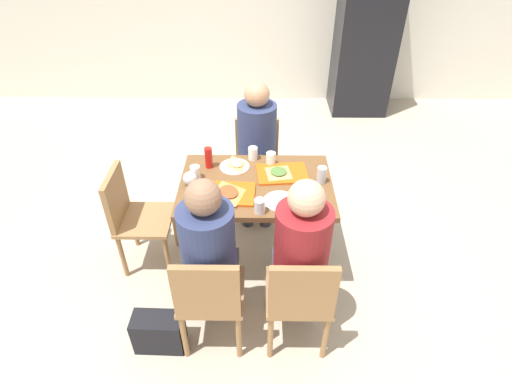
{
  "coord_description": "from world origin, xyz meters",
  "views": [
    {
      "loc": [
        0.02,
        -2.31,
        2.44
      ],
      "look_at": [
        0.0,
        0.0,
        0.69
      ],
      "focal_mm": 28.54,
      "sensor_mm": 36.0,
      "label": 1
    }
  ],
  "objects_px": {
    "chair_near_right": "(300,296)",
    "condiment_bottle": "(209,158)",
    "chair_far_side": "(257,159)",
    "person_in_red": "(209,249)",
    "tray_red_near": "(228,193)",
    "person_in_brown_jacket": "(301,250)",
    "main_table": "(256,196)",
    "chair_near_left": "(210,296)",
    "pizza_slice_c": "(236,163)",
    "plastic_cup_b": "(260,206)",
    "soda_can": "(322,175)",
    "foil_bundle": "(190,179)",
    "drink_fridge": "(366,37)",
    "plastic_cup_d": "(271,159)",
    "person_far_side": "(257,143)",
    "paper_plate_center": "(235,167)",
    "pizza_slice_a": "(229,192)",
    "pizza_slice_b": "(279,172)",
    "paper_plate_near_edge": "(280,201)",
    "plastic_cup_c": "(195,173)",
    "tray_red_far": "(282,173)",
    "chair_left_end": "(133,213)",
    "handbag": "(159,332)",
    "plastic_cup_a": "(253,153)"
  },
  "relations": [
    {
      "from": "paper_plate_center",
      "to": "pizza_slice_a",
      "type": "distance_m",
      "value": 0.35
    },
    {
      "from": "plastic_cup_a",
      "to": "foil_bundle",
      "type": "relative_size",
      "value": 1.0
    },
    {
      "from": "main_table",
      "to": "soda_can",
      "type": "distance_m",
      "value": 0.49
    },
    {
      "from": "paper_plate_near_edge",
      "to": "handbag",
      "type": "bearing_deg",
      "value": -143.92
    },
    {
      "from": "person_in_brown_jacket",
      "to": "tray_red_near",
      "type": "relative_size",
      "value": 3.47
    },
    {
      "from": "soda_can",
      "to": "plastic_cup_a",
      "type": "bearing_deg",
      "value": 148.31
    },
    {
      "from": "chair_left_end",
      "to": "person_in_red",
      "type": "distance_m",
      "value": 0.93
    },
    {
      "from": "pizza_slice_a",
      "to": "pizza_slice_b",
      "type": "bearing_deg",
      "value": 35.49
    },
    {
      "from": "chair_near_left",
      "to": "person_in_brown_jacket",
      "type": "xyz_separation_m",
      "value": [
        0.54,
        0.14,
        0.25
      ]
    },
    {
      "from": "person_far_side",
      "to": "plastic_cup_d",
      "type": "xyz_separation_m",
      "value": [
        0.11,
        -0.37,
        0.09
      ]
    },
    {
      "from": "tray_red_near",
      "to": "plastic_cup_a",
      "type": "relative_size",
      "value": 3.6
    },
    {
      "from": "tray_red_near",
      "to": "chair_near_right",
      "type": "bearing_deg",
      "value": -53.97
    },
    {
      "from": "main_table",
      "to": "chair_near_left",
      "type": "height_order",
      "value": "chair_near_left"
    },
    {
      "from": "plastic_cup_c",
      "to": "drink_fridge",
      "type": "distance_m",
      "value": 3.3
    },
    {
      "from": "tray_red_far",
      "to": "drink_fridge",
      "type": "xyz_separation_m",
      "value": [
        1.13,
        2.74,
        0.17
      ]
    },
    {
      "from": "tray_red_far",
      "to": "pizza_slice_c",
      "type": "height_order",
      "value": "pizza_slice_c"
    },
    {
      "from": "chair_far_side",
      "to": "pizza_slice_a",
      "type": "distance_m",
      "value": 0.96
    },
    {
      "from": "chair_near_right",
      "to": "tray_red_near",
      "type": "bearing_deg",
      "value": 126.03
    },
    {
      "from": "plastic_cup_b",
      "to": "soda_can",
      "type": "xyz_separation_m",
      "value": [
        0.43,
        0.33,
        0.01
      ]
    },
    {
      "from": "pizza_slice_c",
      "to": "condiment_bottle",
      "type": "height_order",
      "value": "condiment_bottle"
    },
    {
      "from": "plastic_cup_d",
      "to": "soda_can",
      "type": "height_order",
      "value": "soda_can"
    },
    {
      "from": "person_far_side",
      "to": "pizza_slice_a",
      "type": "distance_m",
      "value": 0.78
    },
    {
      "from": "main_table",
      "to": "chair_left_end",
      "type": "distance_m",
      "value": 0.93
    },
    {
      "from": "pizza_slice_b",
      "to": "plastic_cup_a",
      "type": "relative_size",
      "value": 2.39
    },
    {
      "from": "chair_near_right",
      "to": "chair_far_side",
      "type": "distance_m",
      "value": 1.54
    },
    {
      "from": "tray_red_far",
      "to": "condiment_bottle",
      "type": "xyz_separation_m",
      "value": [
        -0.54,
        0.09,
        0.07
      ]
    },
    {
      "from": "tray_red_far",
      "to": "drink_fridge",
      "type": "bearing_deg",
      "value": 67.49
    },
    {
      "from": "paper_plate_near_edge",
      "to": "soda_can",
      "type": "height_order",
      "value": "soda_can"
    },
    {
      "from": "pizza_slice_a",
      "to": "soda_can",
      "type": "height_order",
      "value": "soda_can"
    },
    {
      "from": "paper_plate_near_edge",
      "to": "plastic_cup_c",
      "type": "relative_size",
      "value": 2.2
    },
    {
      "from": "chair_near_right",
      "to": "condiment_bottle",
      "type": "xyz_separation_m",
      "value": [
        -0.62,
        0.96,
        0.36
      ]
    },
    {
      "from": "chair_left_end",
      "to": "pizza_slice_c",
      "type": "distance_m",
      "value": 0.86
    },
    {
      "from": "foil_bundle",
      "to": "drink_fridge",
      "type": "xyz_separation_m",
      "value": [
        1.78,
        2.87,
        0.13
      ]
    },
    {
      "from": "plastic_cup_d",
      "to": "condiment_bottle",
      "type": "bearing_deg",
      "value": -175.33
    },
    {
      "from": "person_far_side",
      "to": "foil_bundle",
      "type": "height_order",
      "value": "person_far_side"
    },
    {
      "from": "pizza_slice_a",
      "to": "paper_plate_near_edge",
      "type": "bearing_deg",
      "value": -10.66
    },
    {
      "from": "pizza_slice_c",
      "to": "condiment_bottle",
      "type": "relative_size",
      "value": 1.33
    },
    {
      "from": "person_in_red",
      "to": "condiment_bottle",
      "type": "height_order",
      "value": "person_in_red"
    },
    {
      "from": "pizza_slice_b",
      "to": "plastic_cup_c",
      "type": "bearing_deg",
      "value": -175.23
    },
    {
      "from": "chair_near_right",
      "to": "soda_can",
      "type": "xyz_separation_m",
      "value": [
        0.19,
        0.77,
        0.34
      ]
    },
    {
      "from": "person_in_brown_jacket",
      "to": "tray_red_far",
      "type": "relative_size",
      "value": 3.47
    },
    {
      "from": "main_table",
      "to": "chair_left_end",
      "type": "height_order",
      "value": "chair_left_end"
    },
    {
      "from": "handbag",
      "to": "drink_fridge",
      "type": "bearing_deg",
      "value": 61.83
    },
    {
      "from": "pizza_slice_a",
      "to": "pizza_slice_b",
      "type": "relative_size",
      "value": 1.13
    },
    {
      "from": "plastic_cup_d",
      "to": "drink_fridge",
      "type": "bearing_deg",
      "value": 65.02
    },
    {
      "from": "chair_near_right",
      "to": "pizza_slice_c",
      "type": "relative_size",
      "value": 3.93
    },
    {
      "from": "person_in_red",
      "to": "foil_bundle",
      "type": "height_order",
      "value": "person_in_red"
    },
    {
      "from": "chair_near_right",
      "to": "drink_fridge",
      "type": "height_order",
      "value": "drink_fridge"
    },
    {
      "from": "chair_near_left",
      "to": "pizza_slice_b",
      "type": "height_order",
      "value": "chair_near_left"
    },
    {
      "from": "tray_red_near",
      "to": "foil_bundle",
      "type": "distance_m",
      "value": 0.29
    }
  ]
}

